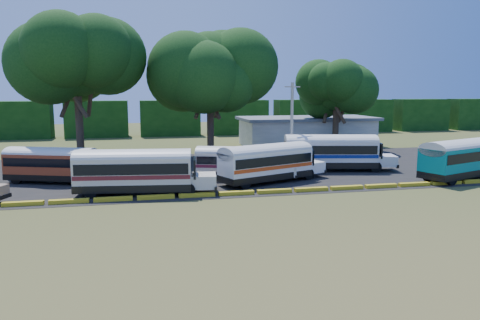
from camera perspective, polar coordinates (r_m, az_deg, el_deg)
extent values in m
plane|color=#2E4617|center=(34.19, -2.56, -4.79)|extent=(160.00, 160.00, 0.00)
cube|color=black|center=(45.95, -3.94, -1.30)|extent=(64.00, 24.00, 0.02)
cube|color=gold|center=(35.50, -24.94, -4.85)|extent=(2.70, 0.45, 0.30)
cube|color=gold|center=(34.97, -20.12, -4.77)|extent=(2.70, 0.45, 0.30)
cube|color=gold|center=(34.69, -15.19, -4.64)|extent=(2.70, 0.45, 0.30)
cube|color=gold|center=(34.67, -10.22, -4.48)|extent=(2.70, 0.45, 0.30)
cube|color=gold|center=(34.91, -5.28, -4.29)|extent=(2.70, 0.45, 0.30)
cube|color=gold|center=(35.40, -0.45, -4.07)|extent=(2.70, 0.45, 0.30)
cube|color=gold|center=(36.13, 4.22, -3.83)|extent=(2.70, 0.45, 0.30)
cube|color=gold|center=(37.09, 8.67, -3.58)|extent=(2.70, 0.45, 0.30)
cube|color=gold|center=(38.27, 12.87, -3.32)|extent=(2.70, 0.45, 0.30)
cube|color=gold|center=(39.64, 16.80, -3.06)|extent=(2.70, 0.45, 0.30)
cube|color=gold|center=(41.18, 20.44, -2.81)|extent=(2.70, 0.45, 0.30)
cube|color=gold|center=(42.87, 23.81, -2.57)|extent=(2.70, 0.45, 0.30)
cube|color=gold|center=(44.71, 26.92, -2.33)|extent=(2.70, 0.45, 0.30)
cube|color=silver|center=(67.38, 8.13, 3.35)|extent=(18.00, 8.00, 3.60)
cube|color=slate|center=(67.23, 8.17, 5.04)|extent=(19.00, 9.00, 0.40)
cube|color=black|center=(82.94, -25.35, 4.42)|extent=(10.00, 4.00, 6.00)
cube|color=black|center=(81.15, -17.04, 4.80)|extent=(10.00, 4.00, 6.00)
cube|color=black|center=(81.11, -8.53, 5.08)|extent=(10.00, 4.00, 6.00)
cube|color=black|center=(82.83, -0.19, 5.25)|extent=(10.00, 4.00, 6.00)
cube|color=black|center=(86.20, 7.66, 5.30)|extent=(10.00, 4.00, 6.00)
cube|color=black|center=(91.04, 14.80, 5.27)|extent=(10.00, 4.00, 6.00)
cube|color=black|center=(97.14, 21.13, 5.17)|extent=(10.00, 4.00, 6.00)
cube|color=black|center=(104.26, 26.65, 5.04)|extent=(10.00, 4.00, 6.00)
cube|color=black|center=(36.25, -27.22, -4.16)|extent=(1.02, 2.16, 0.28)
cylinder|color=black|center=(40.47, -18.22, -2.44)|extent=(0.96, 0.57, 0.92)
cylinder|color=black|center=(42.22, -17.03, -1.94)|extent=(0.96, 0.57, 0.92)
cylinder|color=black|center=(43.63, -25.63, -2.08)|extent=(0.96, 0.57, 0.92)
cylinder|color=black|center=(45.25, -24.24, -1.63)|extent=(0.96, 0.57, 0.92)
cube|color=black|center=(43.01, -21.95, -1.81)|extent=(7.90, 4.87, 0.51)
cube|color=#923A1E|center=(42.83, -22.03, -0.37)|extent=(7.90, 4.87, 1.69)
cube|color=black|center=(42.80, -22.05, -0.10)|extent=(7.64, 4.81, 0.71)
ellipsoid|color=beige|center=(42.72, -22.09, 0.75)|extent=(7.90, 4.87, 1.04)
cube|color=#923A1E|center=(40.83, -16.36, -1.66)|extent=(2.28, 2.49, 0.88)
cube|color=black|center=(40.93, -17.15, -0.39)|extent=(0.89, 2.03, 1.27)
cube|color=black|center=(40.58, -15.32, -2.21)|extent=(0.96, 2.17, 0.28)
cube|color=black|center=(45.02, -26.06, -1.74)|extent=(0.96, 2.17, 0.28)
cylinder|color=black|center=(34.99, -6.33, -3.65)|extent=(1.08, 0.43, 1.05)
cylinder|color=black|center=(37.18, -6.25, -2.91)|extent=(1.08, 0.43, 1.05)
cylinder|color=black|center=(35.88, -17.79, -3.70)|extent=(1.08, 0.43, 1.05)
cylinder|color=black|center=(38.02, -17.05, -2.99)|extent=(1.08, 0.43, 1.05)
cube|color=black|center=(36.38, -12.74, -3.08)|extent=(8.86, 3.74, 0.58)
cube|color=beige|center=(36.15, -12.81, -1.15)|extent=(8.86, 3.74, 1.92)
cube|color=black|center=(36.12, -12.82, -0.79)|extent=(8.53, 3.75, 0.80)
cube|color=maroon|center=(36.22, -12.79, -1.75)|extent=(8.78, 3.77, 0.31)
ellipsoid|color=beige|center=(36.01, -12.86, 0.35)|extent=(8.86, 3.74, 1.18)
cube|color=beige|center=(35.98, -4.46, -2.51)|extent=(2.17, 2.53, 0.99)
cube|color=black|center=(35.80, -5.54, -0.92)|extent=(0.48, 2.41, 1.44)
cube|color=black|center=(36.08, -3.04, -3.14)|extent=(0.53, 2.57, 0.31)
cube|color=black|center=(37.22, -19.23, -3.25)|extent=(0.53, 2.57, 0.31)
cylinder|color=black|center=(40.34, 4.40, -2.09)|extent=(0.91, 0.52, 0.88)
cylinder|color=black|center=(42.20, 4.50, -1.61)|extent=(0.91, 0.52, 0.88)
cylinder|color=black|center=(41.01, -4.02, -1.91)|extent=(0.91, 0.52, 0.88)
cylinder|color=black|center=(42.83, -3.55, -1.45)|extent=(0.91, 0.52, 0.88)
cube|color=black|center=(41.51, -0.30, -1.57)|extent=(7.56, 4.47, 0.49)
cube|color=silver|center=(41.34, -0.30, -0.14)|extent=(7.56, 4.47, 1.61)
cube|color=black|center=(41.31, -0.30, 0.12)|extent=(7.30, 4.42, 0.68)
cube|color=maroon|center=(41.39, -0.30, -0.59)|extent=(7.50, 4.48, 0.26)
ellipsoid|color=beige|center=(41.22, -0.30, 0.97)|extent=(7.56, 4.47, 0.99)
cube|color=silver|center=(41.17, 5.80, -1.33)|extent=(2.14, 2.36, 0.84)
cube|color=black|center=(41.04, 5.05, -0.13)|extent=(0.79, 1.96, 1.21)
cube|color=black|center=(41.23, 6.84, -1.83)|extent=(0.86, 2.09, 0.26)
cube|color=black|center=(42.10, -5.14, -1.58)|extent=(0.86, 2.09, 0.26)
cylinder|color=black|center=(41.64, 8.38, -1.73)|extent=(1.04, 0.63, 1.01)
cylinder|color=black|center=(43.22, 6.45, -1.31)|extent=(1.04, 0.63, 1.01)
cylinder|color=black|center=(37.43, 0.62, -2.81)|extent=(1.04, 0.63, 1.01)
cylinder|color=black|center=(39.18, -1.18, -2.29)|extent=(1.04, 0.63, 1.01)
cube|color=black|center=(39.94, 3.18, -1.87)|extent=(8.60, 5.37, 0.55)
cube|color=white|center=(39.74, 3.19, -0.18)|extent=(8.60, 5.37, 1.84)
cube|color=black|center=(39.71, 3.20, 0.13)|extent=(8.31, 5.31, 0.77)
cube|color=#BF3F13|center=(39.80, 3.19, -0.71)|extent=(8.54, 5.38, 0.30)
ellipsoid|color=beige|center=(39.61, 3.20, 1.13)|extent=(8.60, 5.37, 1.13)
cube|color=white|center=(43.08, 8.51, -0.77)|extent=(2.50, 2.72, 0.96)
cube|color=black|center=(42.51, 7.91, 0.45)|extent=(0.99, 2.21, 1.38)
cube|color=black|center=(43.73, 9.33, -1.19)|extent=(1.07, 2.36, 0.30)
cube|color=black|center=(37.67, -1.76, -2.66)|extent=(1.07, 2.36, 0.30)
cylinder|color=black|center=(46.60, 16.22, -0.84)|extent=(1.11, 0.52, 1.07)
cylinder|color=black|center=(48.78, 15.47, -0.39)|extent=(1.11, 0.52, 1.07)
cylinder|color=black|center=(45.09, 7.29, -0.87)|extent=(1.11, 0.52, 1.07)
cylinder|color=black|center=(47.33, 6.93, -0.41)|extent=(1.11, 0.52, 1.07)
cube|color=black|center=(46.68, 10.90, -0.43)|extent=(9.17, 4.51, 0.59)
cube|color=silver|center=(46.50, 10.94, 1.12)|extent=(9.17, 4.51, 1.96)
cube|color=black|center=(46.47, 10.95, 1.41)|extent=(8.84, 4.50, 0.82)
cube|color=navy|center=(46.55, 10.93, 0.64)|extent=(9.09, 4.54, 0.32)
ellipsoid|color=beige|center=(46.38, 10.98, 2.32)|extent=(9.17, 4.51, 1.21)
cube|color=silver|center=(47.95, 17.22, -0.03)|extent=(2.39, 2.72, 1.02)
cube|color=black|center=(47.61, 16.50, 1.21)|extent=(0.69, 2.45, 1.47)
cube|color=black|center=(48.30, 18.23, -0.54)|extent=(0.75, 2.61, 0.32)
cube|color=black|center=(46.06, 5.58, -0.57)|extent=(0.75, 2.61, 0.32)
cylinder|color=black|center=(49.97, 26.80, -0.80)|extent=(1.12, 0.65, 1.08)
cylinder|color=black|center=(42.61, 24.42, -2.14)|extent=(1.12, 0.65, 1.08)
cylinder|color=black|center=(43.88, 21.91, -1.69)|extent=(1.12, 0.65, 1.08)
cube|color=black|center=(45.80, 25.37, -1.29)|extent=(9.22, 5.56, 0.59)
cube|color=#037F7F|center=(45.62, 25.47, 0.29)|extent=(9.22, 5.56, 1.97)
cube|color=black|center=(45.59, 25.49, 0.59)|extent=(8.91, 5.50, 0.83)
ellipsoid|color=beige|center=(45.50, 25.55, 1.52)|extent=(9.22, 5.56, 1.21)
cube|color=black|center=(42.22, 22.20, -2.02)|extent=(1.09, 2.55, 0.32)
cylinder|color=#332119|center=(52.57, -18.96, 3.70)|extent=(0.80, 0.80, 7.65)
cylinder|color=#332119|center=(52.73, -17.75, 7.34)|extent=(1.36, 2.76, 4.36)
cylinder|color=#332119|center=(53.36, -20.11, 7.24)|extent=(2.12, 2.41, 4.36)
cylinder|color=#332119|center=(51.17, -19.55, 7.23)|extent=(2.81, 0.91, 4.36)
ellipsoid|color=black|center=(52.50, -19.36, 11.69)|extent=(11.00, 11.00, 8.07)
cylinder|color=#332119|center=(53.99, -3.62, 3.93)|extent=(0.80, 0.80, 7.01)
cylinder|color=#332119|center=(54.46, -2.45, 7.15)|extent=(1.29, 2.57, 4.02)
cylinder|color=#332119|center=(54.51, -4.83, 7.13)|extent=(1.99, 2.25, 4.02)
cylinder|color=#332119|center=(52.52, -3.68, 7.08)|extent=(2.61, 0.88, 4.02)
ellipsoid|color=black|center=(53.85, -3.69, 11.12)|extent=(11.08, 11.08, 8.13)
cylinder|color=#332119|center=(62.77, 11.56, 3.72)|extent=(0.80, 0.80, 5.45)
cylinder|color=#332119|center=(63.53, 12.47, 5.86)|extent=(1.13, 2.11, 3.17)
cylinder|color=#332119|center=(62.98, 10.49, 5.90)|extent=(1.68, 1.88, 3.17)
cylinder|color=#332119|center=(61.36, 11.93, 5.79)|extent=(2.13, 0.80, 3.17)
ellipsoid|color=black|center=(62.55, 11.71, 8.62)|extent=(7.91, 7.91, 5.80)
cylinder|color=gray|center=(47.19, 6.33, 4.17)|extent=(0.30, 0.30, 8.58)
cube|color=gray|center=(47.04, 6.41, 8.86)|extent=(1.60, 0.12, 0.12)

